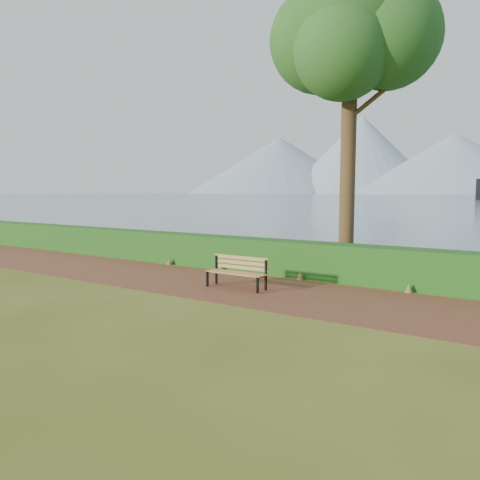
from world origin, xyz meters
The scene contains 5 objects.
ground centered at (0.00, 0.00, 0.00)m, with size 140.00×140.00×0.00m, color #465217.
path centered at (0.00, 0.30, 0.01)m, with size 40.00×3.40×0.01m, color brown.
hedge centered at (0.00, 2.60, 0.50)m, with size 32.00×0.85×1.00m, color #144413.
bench centered at (0.77, 0.22, 0.46)m, with size 1.61×0.49×0.80m.
tree centered at (2.19, 3.86, 7.08)m, with size 4.95×4.15×9.52m.
Camera 1 is at (7.26, -9.38, 2.44)m, focal length 35.00 mm.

